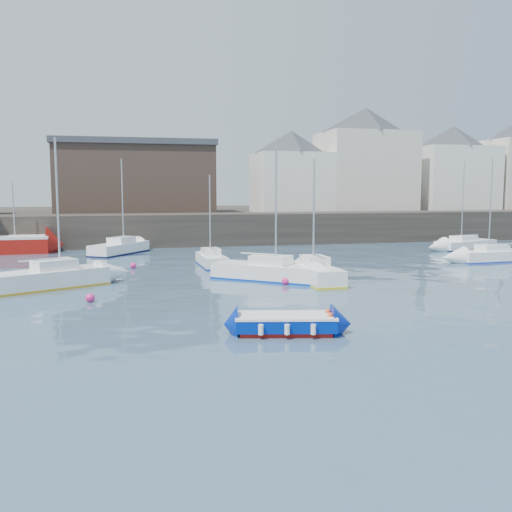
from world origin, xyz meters
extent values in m
plane|color=#2D4760|center=(0.00, 0.00, 0.00)|extent=(220.00, 220.00, 0.00)
cube|color=#28231E|center=(0.00, 35.00, 1.50)|extent=(90.00, 5.00, 3.00)
cube|color=#28231E|center=(0.00, 53.00, 1.40)|extent=(90.00, 32.00, 2.80)
cube|color=beige|center=(20.00, 42.00, 7.30)|extent=(10.00, 8.00, 9.00)
pyramid|color=#3A3D44|center=(20.00, 42.00, 13.20)|extent=(13.36, 13.36, 2.80)
cube|color=white|center=(31.00, 41.50, 6.55)|extent=(9.00, 7.00, 7.50)
pyramid|color=#3A3D44|center=(31.00, 41.50, 11.53)|extent=(11.88, 11.88, 2.45)
cube|color=white|center=(11.00, 41.50, 6.05)|extent=(8.00, 7.00, 6.50)
pyramid|color=#3A3D44|center=(11.00, 41.50, 10.53)|extent=(11.14, 11.14, 2.45)
cube|color=#3D2D26|center=(-6.00, 43.00, 6.30)|extent=(16.00, 10.00, 7.00)
cube|color=#3A3D44|center=(-6.00, 43.00, 10.10)|extent=(16.40, 10.40, 0.60)
cube|color=#98120C|center=(-1.69, 0.09, 0.08)|extent=(3.57, 2.06, 0.17)
cube|color=#001F98|center=(-1.69, 0.09, 0.40)|extent=(3.90, 2.30, 0.46)
cube|color=white|center=(-1.69, 0.09, 0.67)|extent=(3.97, 2.35, 0.08)
cube|color=white|center=(-1.69, 0.09, 0.47)|extent=(3.08, 1.69, 0.42)
cube|color=tan|center=(-1.69, 0.09, 0.57)|extent=(0.49, 1.12, 0.06)
cylinder|color=white|center=(-2.41, 1.16, 0.36)|extent=(0.19, 0.19, 0.36)
cylinder|color=white|center=(-2.79, -0.57, 0.36)|extent=(0.19, 0.19, 0.36)
cylinder|color=white|center=(-1.50, 0.96, 0.36)|extent=(0.19, 0.19, 0.36)
cylinder|color=white|center=(-1.87, -0.77, 0.36)|extent=(0.19, 0.19, 0.36)
cylinder|color=white|center=(-0.58, 0.76, 0.36)|extent=(0.19, 0.19, 0.36)
cylinder|color=white|center=(-0.96, -0.97, 0.36)|extent=(0.19, 0.19, 0.36)
cylinder|color=silver|center=(-16.33, 31.53, 3.67)|extent=(0.11, 0.11, 4.44)
cube|color=white|center=(-11.40, 12.33, 0.50)|extent=(6.35, 4.64, 1.01)
cube|color=gold|center=(-11.40, 12.33, 0.07)|extent=(6.41, 4.69, 0.13)
cube|color=white|center=(-11.13, 12.47, 1.29)|extent=(2.59, 2.32, 0.56)
cylinder|color=silver|center=(-10.86, 12.62, 4.54)|extent=(0.11, 0.11, 7.07)
cube|color=white|center=(0.70, 12.42, 0.48)|extent=(6.20, 5.61, 0.95)
cube|color=#043AB2|center=(0.70, 12.42, 0.06)|extent=(6.27, 5.66, 0.13)
cube|color=white|center=(0.94, 12.22, 1.22)|extent=(2.69, 2.59, 0.53)
cylinder|color=silver|center=(1.19, 12.02, 4.61)|extent=(0.11, 0.11, 7.31)
cube|color=white|center=(3.36, 11.09, 0.48)|extent=(1.72, 5.32, 0.96)
cube|color=gold|center=(3.36, 11.09, 0.06)|extent=(1.74, 5.38, 0.13)
cube|color=white|center=(3.36, 11.36, 1.22)|extent=(1.28, 1.87, 0.53)
cylinder|color=silver|center=(3.36, 11.62, 4.01)|extent=(0.11, 0.11, 6.11)
cube|color=white|center=(19.45, 17.02, 0.41)|extent=(5.98, 2.21, 0.81)
cube|color=#1D36AC|center=(19.45, 17.02, 0.05)|extent=(6.04, 2.23, 0.11)
cube|color=white|center=(19.16, 17.01, 1.04)|extent=(2.13, 1.52, 0.45)
cylinder|color=silver|center=(18.87, 16.99, 4.20)|extent=(0.09, 0.09, 6.76)
cube|color=white|center=(-1.46, 19.35, 0.39)|extent=(1.66, 4.86, 0.79)
cube|color=navy|center=(-1.46, 19.35, 0.05)|extent=(1.68, 4.91, 0.11)
cube|color=white|center=(-1.47, 19.59, 1.01)|extent=(1.20, 1.72, 0.44)
cylinder|color=silver|center=(-1.47, 19.83, 3.57)|extent=(0.09, 0.09, 5.55)
cube|color=white|center=(22.51, 25.38, 0.39)|extent=(6.36, 3.65, 0.78)
cube|color=#0C0C3B|center=(22.51, 25.38, 0.05)|extent=(6.42, 3.69, 0.10)
cube|color=white|center=(22.22, 25.29, 1.00)|extent=(2.46, 2.02, 0.43)
cylinder|color=silver|center=(21.93, 25.20, 4.26)|extent=(0.09, 0.09, 6.97)
cube|color=white|center=(-7.75, 28.55, 0.45)|extent=(5.07, 6.03, 0.90)
cube|color=#0F1238|center=(-7.75, 28.55, 0.06)|extent=(5.12, 6.09, 0.12)
cube|color=white|center=(-7.58, 28.80, 1.16)|extent=(2.40, 2.56, 0.50)
cylinder|color=silver|center=(-7.40, 29.04, 4.37)|extent=(0.10, 0.10, 6.94)
sphere|color=#E9247C|center=(-9.07, 7.96, 0.00)|extent=(0.44, 0.44, 0.44)
sphere|color=#E9247C|center=(1.38, 10.59, 0.00)|extent=(0.44, 0.44, 0.44)
sphere|color=#E9247C|center=(-6.83, 19.40, 0.00)|extent=(0.41, 0.41, 0.41)
camera|label=1|loc=(-7.51, -19.82, 5.33)|focal=40.00mm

